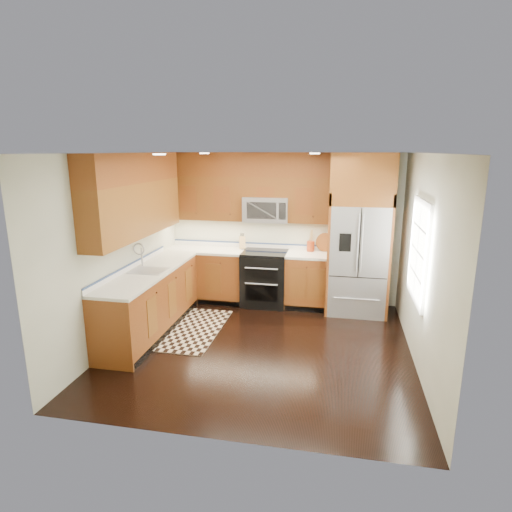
% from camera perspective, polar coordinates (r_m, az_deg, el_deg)
% --- Properties ---
extents(ground, '(4.00, 4.00, 0.00)m').
position_cam_1_polar(ground, '(6.03, 0.69, -11.98)').
color(ground, black).
rests_on(ground, ground).
extents(wall_back, '(4.00, 0.02, 2.60)m').
position_cam_1_polar(wall_back, '(7.52, 3.53, 3.69)').
color(wall_back, silver).
rests_on(wall_back, ground).
extents(wall_left, '(0.02, 4.00, 2.60)m').
position_cam_1_polar(wall_left, '(6.26, -17.59, 0.96)').
color(wall_left, silver).
rests_on(wall_left, ground).
extents(wall_right, '(0.02, 4.00, 2.60)m').
position_cam_1_polar(wall_right, '(5.59, 21.33, -0.86)').
color(wall_right, silver).
rests_on(wall_right, ground).
extents(window, '(0.04, 1.10, 1.30)m').
position_cam_1_polar(window, '(5.75, 20.87, 0.62)').
color(window, white).
rests_on(window, ground).
extents(base_cabinets, '(2.85, 3.00, 0.90)m').
position_cam_1_polar(base_cabinets, '(6.96, -7.96, -4.48)').
color(base_cabinets, brown).
rests_on(base_cabinets, ground).
extents(countertop, '(2.86, 3.01, 0.04)m').
position_cam_1_polar(countertop, '(6.89, -6.66, -0.56)').
color(countertop, silver).
rests_on(countertop, base_cabinets).
extents(upper_cabinets, '(2.85, 3.00, 1.15)m').
position_cam_1_polar(upper_cabinets, '(6.79, -7.23, 8.68)').
color(upper_cabinets, brown).
rests_on(upper_cabinets, ground).
extents(range, '(0.76, 0.67, 0.95)m').
position_cam_1_polar(range, '(7.43, 1.17, -3.00)').
color(range, black).
rests_on(range, ground).
extents(microwave, '(0.76, 0.40, 0.42)m').
position_cam_1_polar(microwave, '(7.30, 1.39, 6.27)').
color(microwave, '#B2B2B7').
rests_on(microwave, ground).
extents(refrigerator, '(0.98, 0.75, 2.60)m').
position_cam_1_polar(refrigerator, '(7.09, 13.58, 2.73)').
color(refrigerator, '#B2B2B7').
rests_on(refrigerator, ground).
extents(sink_faucet, '(0.54, 0.44, 0.37)m').
position_cam_1_polar(sink_faucet, '(6.40, -14.34, -1.36)').
color(sink_faucet, '#B2B2B7').
rests_on(sink_faucet, countertop).
extents(rug, '(0.98, 1.64, 0.01)m').
position_cam_1_polar(rug, '(6.65, -9.06, -9.53)').
color(rug, black).
rests_on(rug, ground).
extents(knife_block, '(0.13, 0.16, 0.28)m').
position_cam_1_polar(knife_block, '(7.55, -1.84, 1.85)').
color(knife_block, tan).
rests_on(knife_block, countertop).
extents(utensil_crock, '(0.17, 0.17, 0.37)m').
position_cam_1_polar(utensil_crock, '(7.41, 7.29, 1.62)').
color(utensil_crock, '#943212').
rests_on(utensil_crock, countertop).
extents(cutting_board, '(0.40, 0.40, 0.02)m').
position_cam_1_polar(cutting_board, '(7.46, 9.13, 0.72)').
color(cutting_board, brown).
rests_on(cutting_board, countertop).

